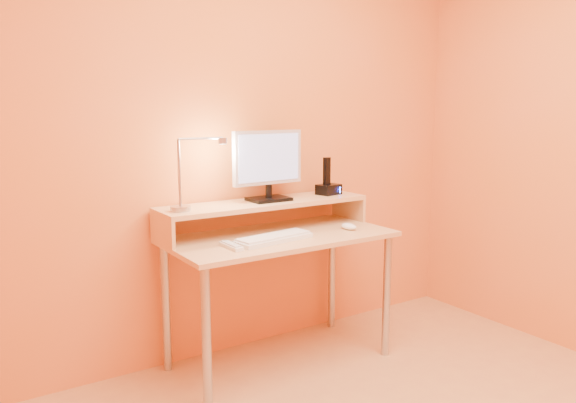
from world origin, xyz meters
TOP-DOWN VIEW (x-y plane):
  - wall_back at (0.00, 1.50)m, footprint 3.00×0.04m
  - desk_leg_fl at (-0.55, 0.93)m, footprint 0.04×0.04m
  - desk_leg_fr at (0.55, 0.93)m, footprint 0.04×0.04m
  - desk_leg_bl at (-0.55, 1.43)m, footprint 0.04×0.04m
  - desk_leg_br at (0.55, 1.43)m, footprint 0.04×0.04m
  - desk_lower at (0.00, 1.18)m, footprint 1.20×0.60m
  - shelf_riser_left at (-0.59, 1.33)m, footprint 0.02×0.30m
  - shelf_riser_right at (0.59, 1.33)m, footprint 0.02×0.30m
  - desk_shelf at (0.00, 1.33)m, footprint 1.20×0.30m
  - monitor_foot at (0.03, 1.33)m, footprint 0.22×0.16m
  - monitor_neck at (0.03, 1.33)m, footprint 0.04×0.04m
  - monitor_panel at (0.03, 1.34)m, footprint 0.43×0.06m
  - monitor_back at (0.03, 1.36)m, footprint 0.39×0.04m
  - monitor_screen at (0.03, 1.32)m, footprint 0.39×0.03m
  - lamp_base at (-0.50, 1.30)m, footprint 0.10×0.10m
  - lamp_post at (-0.50, 1.30)m, footprint 0.01×0.01m
  - lamp_arm at (-0.38, 1.30)m, footprint 0.24×0.01m
  - lamp_head at (-0.26, 1.30)m, footprint 0.04×0.04m
  - lamp_bulb at (-0.26, 1.30)m, footprint 0.03×0.03m
  - phone_dock at (0.44, 1.33)m, footprint 0.15×0.12m
  - phone_handset at (0.42, 1.33)m, footprint 0.04×0.03m
  - phone_led at (0.48, 1.28)m, footprint 0.01×0.00m
  - keyboard at (-0.10, 1.07)m, footprint 0.44×0.19m
  - mouse at (0.39, 1.08)m, footprint 0.07×0.11m
  - remote_control at (-0.35, 1.06)m, footprint 0.05×0.17m

SIDE VIEW (x-z plane):
  - desk_leg_fl at x=-0.55m, z-range 0.00..0.69m
  - desk_leg_fr at x=0.55m, z-range 0.00..0.69m
  - desk_leg_bl at x=-0.55m, z-range 0.00..0.69m
  - desk_leg_br at x=0.55m, z-range 0.00..0.69m
  - desk_lower at x=0.00m, z-range 0.70..0.72m
  - remote_control at x=-0.35m, z-range 0.72..0.74m
  - keyboard at x=-0.10m, z-range 0.72..0.74m
  - mouse at x=0.39m, z-range 0.72..0.76m
  - shelf_riser_left at x=-0.59m, z-range 0.72..0.85m
  - shelf_riser_right at x=0.59m, z-range 0.72..0.85m
  - desk_shelf at x=0.00m, z-range 0.86..0.88m
  - monitor_foot at x=0.03m, z-range 0.88..0.90m
  - lamp_base at x=-0.50m, z-range 0.88..0.90m
  - phone_dock at x=0.44m, z-range 0.88..0.94m
  - phone_led at x=0.48m, z-range 0.89..0.93m
  - monitor_neck at x=0.03m, z-range 0.90..0.97m
  - phone_handset at x=0.42m, z-range 0.94..1.10m
  - lamp_post at x=-0.50m, z-range 0.91..1.24m
  - monitor_panel at x=0.03m, z-range 0.97..1.26m
  - monitor_back at x=0.03m, z-range 0.99..1.24m
  - monitor_screen at x=0.03m, z-range 0.99..1.25m
  - lamp_bulb at x=-0.26m, z-range 1.20..1.21m
  - lamp_head at x=-0.26m, z-range 1.21..1.24m
  - lamp_arm at x=-0.38m, z-range 1.23..1.24m
  - wall_back at x=0.00m, z-range 0.00..2.50m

